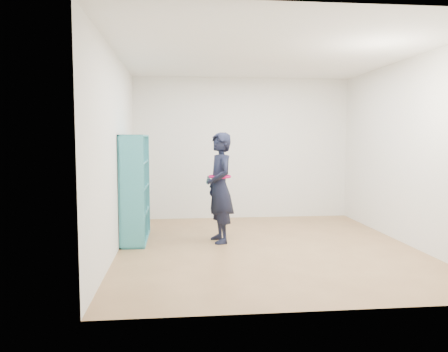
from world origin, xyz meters
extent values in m
plane|color=olive|center=(0.00, 0.00, 0.00)|extent=(4.50, 4.50, 0.00)
plane|color=white|center=(0.00, 0.00, 2.60)|extent=(4.50, 4.50, 0.00)
cube|color=white|center=(-2.00, 0.00, 1.30)|extent=(0.02, 4.50, 2.60)
cube|color=white|center=(2.00, 0.00, 1.30)|extent=(0.02, 4.50, 2.60)
cube|color=white|center=(0.00, 2.25, 1.30)|extent=(4.00, 0.02, 2.60)
cube|color=white|center=(0.00, -2.25, 1.30)|extent=(4.00, 0.02, 2.60)
cube|color=teal|center=(-1.82, 0.06, 0.77)|extent=(0.34, 0.02, 1.54)
cube|color=teal|center=(-1.82, 1.19, 0.77)|extent=(0.34, 0.02, 1.54)
cube|color=teal|center=(-1.82, 0.63, 0.01)|extent=(0.34, 1.16, 0.02)
cube|color=teal|center=(-1.82, 0.63, 1.53)|extent=(0.34, 1.16, 0.02)
cube|color=teal|center=(-1.98, 0.63, 0.77)|extent=(0.02, 1.16, 1.54)
cube|color=teal|center=(-1.82, 0.44, 0.77)|extent=(0.31, 0.02, 1.49)
cube|color=teal|center=(-1.82, 0.81, 0.77)|extent=(0.31, 0.02, 1.49)
cube|color=teal|center=(-1.82, 0.63, 0.40)|extent=(0.31, 1.11, 0.02)
cube|color=teal|center=(-1.82, 0.63, 0.77)|extent=(0.31, 1.11, 0.02)
cube|color=teal|center=(-1.82, 0.63, 1.14)|extent=(0.31, 1.11, 0.02)
cube|color=beige|center=(-1.80, 0.25, 0.06)|extent=(0.21, 0.13, 0.05)
cube|color=black|center=(-1.79, 0.20, 0.55)|extent=(0.17, 0.15, 0.28)
cube|color=maroon|center=(-1.79, 0.20, 0.89)|extent=(0.17, 0.15, 0.21)
cube|color=silver|center=(-1.80, 0.25, 1.18)|extent=(0.21, 0.13, 0.05)
cube|color=navy|center=(-1.79, 0.57, 0.14)|extent=(0.17, 0.15, 0.21)
cube|color=brown|center=(-1.79, 0.57, 0.54)|extent=(0.17, 0.15, 0.26)
cube|color=#BFB28C|center=(-1.80, 0.62, 0.82)|extent=(0.21, 0.13, 0.08)
cube|color=#26594C|center=(-1.79, 0.57, 1.26)|extent=(0.17, 0.15, 0.21)
cube|color=beige|center=(-1.79, 0.94, 0.17)|extent=(0.17, 0.15, 0.26)
cube|color=black|center=(-1.80, 0.99, 0.44)|extent=(0.21, 0.13, 0.05)
cube|color=maroon|center=(-1.79, 0.94, 0.90)|extent=(0.17, 0.15, 0.24)
cube|color=silver|center=(-1.79, 0.94, 1.28)|extent=(0.17, 0.15, 0.25)
imported|color=black|center=(-0.60, 0.36, 0.79)|extent=(0.49, 0.64, 1.58)
torus|color=#B20D4C|center=(-0.60, 0.36, 0.95)|extent=(0.39, 0.39, 0.04)
cube|color=silver|center=(-0.77, 0.40, 0.89)|extent=(0.05, 0.09, 0.13)
cube|color=black|center=(-0.77, 0.40, 0.89)|extent=(0.05, 0.09, 0.13)
camera|label=1|loc=(-1.19, -5.81, 1.50)|focal=35.00mm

